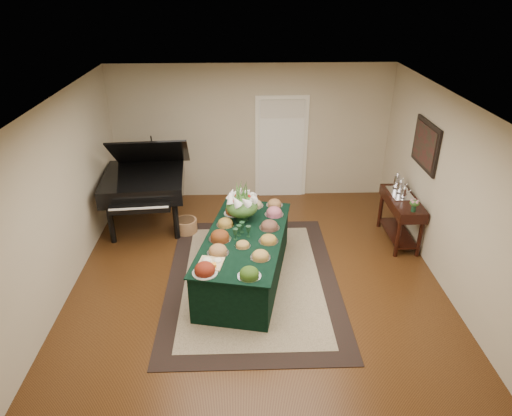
{
  "coord_description": "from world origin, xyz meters",
  "views": [
    {
      "loc": [
        -0.2,
        -5.75,
        4.15
      ],
      "look_at": [
        0.0,
        0.3,
        1.05
      ],
      "focal_mm": 32.0,
      "sensor_mm": 36.0,
      "label": 1
    }
  ],
  "objects_px": {
    "mahogany_sideboard": "(402,208)",
    "floral_centerpiece": "(242,203)",
    "buffet_table": "(245,258)",
    "grand_piano": "(144,182)"
  },
  "relations": [
    {
      "from": "floral_centerpiece",
      "to": "mahogany_sideboard",
      "type": "distance_m",
      "value": 2.79
    },
    {
      "from": "buffet_table",
      "to": "mahogany_sideboard",
      "type": "relative_size",
      "value": 2.1
    },
    {
      "from": "buffet_table",
      "to": "grand_piano",
      "type": "relative_size",
      "value": 1.39
    },
    {
      "from": "buffet_table",
      "to": "grand_piano",
      "type": "bearing_deg",
      "value": 134.7
    },
    {
      "from": "buffet_table",
      "to": "grand_piano",
      "type": "height_order",
      "value": "grand_piano"
    },
    {
      "from": "floral_centerpiece",
      "to": "grand_piano",
      "type": "relative_size",
      "value": 0.28
    },
    {
      "from": "mahogany_sideboard",
      "to": "floral_centerpiece",
      "type": "bearing_deg",
      "value": -168.26
    },
    {
      "from": "buffet_table",
      "to": "floral_centerpiece",
      "type": "bearing_deg",
      "value": 93.51
    },
    {
      "from": "floral_centerpiece",
      "to": "grand_piano",
      "type": "height_order",
      "value": "grand_piano"
    },
    {
      "from": "floral_centerpiece",
      "to": "buffet_table",
      "type": "bearing_deg",
      "value": -86.49
    }
  ]
}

